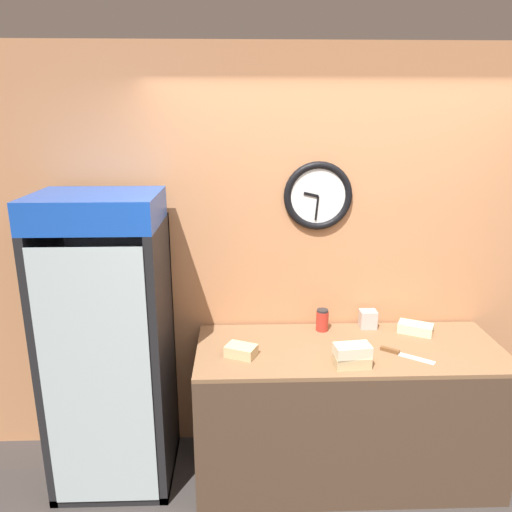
{
  "coord_description": "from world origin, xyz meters",
  "views": [
    {
      "loc": [
        -0.67,
        -1.86,
        2.3
      ],
      "look_at": [
        -0.58,
        0.95,
        1.48
      ],
      "focal_mm": 35.0,
      "sensor_mm": 36.0,
      "label": 1
    }
  ],
  "objects": [
    {
      "name": "sandwich_stack_bottom",
      "position": [
        -0.04,
        0.67,
        0.93
      ],
      "size": [
        0.21,
        0.13,
        0.07
      ],
      "color": "tan",
      "rests_on": "prep_counter"
    },
    {
      "name": "beverage_cooler",
      "position": [
        -1.47,
        0.99,
        1.01
      ],
      "size": [
        0.71,
        0.65,
        1.86
      ],
      "color": "black",
      "rests_on": "ground_plane"
    },
    {
      "name": "condiment_jar",
      "position": [
        -0.13,
        1.16,
        0.97
      ],
      "size": [
        0.08,
        0.08,
        0.15
      ],
      "color": "#B72D23",
      "rests_on": "prep_counter"
    },
    {
      "name": "prep_counter",
      "position": [
        0.0,
        0.91,
        0.45
      ],
      "size": [
        1.88,
        0.72,
        0.9
      ],
      "color": "#4C3828",
      "rests_on": "ground_plane"
    },
    {
      "name": "napkin_dispenser",
      "position": [
        0.18,
        1.2,
        0.96
      ],
      "size": [
        0.11,
        0.09,
        0.12
      ],
      "color": "#B7B2AD",
      "rests_on": "prep_counter"
    },
    {
      "name": "sandwich_flat_left",
      "position": [
        0.47,
        1.1,
        0.93
      ],
      "size": [
        0.24,
        0.2,
        0.06
      ],
      "color": "beige",
      "rests_on": "prep_counter"
    },
    {
      "name": "sandwich_stack_middle",
      "position": [
        -0.04,
        0.67,
        1.0
      ],
      "size": [
        0.21,
        0.14,
        0.07
      ],
      "color": "beige",
      "rests_on": "sandwich_stack_bottom"
    },
    {
      "name": "chefs_knife",
      "position": [
        0.28,
        0.81,
        0.91
      ],
      "size": [
        0.28,
        0.22,
        0.02
      ],
      "color": "silver",
      "rests_on": "prep_counter"
    },
    {
      "name": "sandwich_flat_right",
      "position": [
        -0.67,
        0.82,
        0.93
      ],
      "size": [
        0.21,
        0.18,
        0.07
      ],
      "color": "tan",
      "rests_on": "prep_counter"
    },
    {
      "name": "wall_back",
      "position": [
        -0.0,
        1.32,
        1.36
      ],
      "size": [
        5.2,
        0.1,
        2.7
      ],
      "color": "tan",
      "rests_on": "ground_plane"
    }
  ]
}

